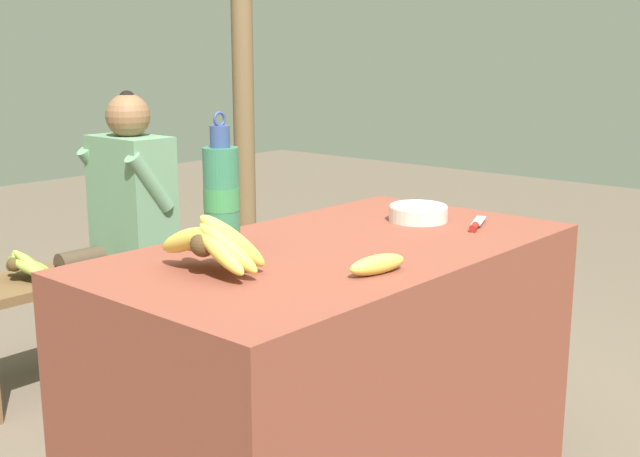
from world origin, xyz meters
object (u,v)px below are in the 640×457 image
Objects in this scene: water_bottle at (222,196)px; banana_bunch_green at (23,263)px; banana_bunch_ripe at (213,243)px; knife at (476,225)px; seated_vendor at (123,211)px; serving_bowl at (418,212)px; support_post_far at (243,64)px; wooden_bench at (103,282)px; loose_banana_front at (377,264)px.

banana_bunch_green is at bearing 85.72° from water_bottle.
banana_bunch_ripe is 1.41m from banana_bunch_green.
knife is (0.64, -0.35, -0.13)m from water_bottle.
water_bottle is 0.31× the size of seated_vendor.
banana_bunch_ripe is 0.83m from knife.
knife is (0.81, -0.20, -0.06)m from banana_bunch_ripe.
serving_bowl is 1.34m from seated_vendor.
seated_vendor is at bearing -165.30° from support_post_far.
seated_vendor is at bearing 73.09° from knife.
support_post_far is at bearing 44.58° from knife.
wooden_bench is at bearing 70.72° from water_bottle.
water_bottle is 0.74m from knife.
support_post_far is at bearing 8.63° from banana_bunch_green.
serving_bowl reaches higher than knife.
support_post_far is (1.31, 1.82, 0.41)m from loose_banana_front.
seated_vendor is at bearing 74.94° from loose_banana_front.
wooden_bench is at bearing 66.63° from banana_bunch_ripe.
banana_bunch_green is at bearing 179.36° from wooden_bench.
seated_vendor is at bearing -19.79° from wooden_bench.
banana_bunch_green is (0.01, 1.62, -0.29)m from loose_banana_front.
loose_banana_front is at bearing -125.80° from support_post_far.
knife is at bearing -14.00° from banana_bunch_ripe.
serving_bowl is 0.65m from water_bottle.
serving_bowl is 0.50× the size of water_bottle.
banana_bunch_green is (-0.53, 1.36, -0.29)m from serving_bowl.
water_bottle is at bearing 42.75° from banana_bunch_ripe.
seated_vendor reaches higher than knife.
wooden_bench is at bearing -19.24° from seated_vendor.
water_bottle is (0.16, 0.15, 0.07)m from banana_bunch_ripe.
knife is 0.16× the size of seated_vendor.
banana_bunch_green is at bearing -4.31° from seated_vendor.
loose_banana_front is 0.12× the size of wooden_bench.
banana_bunch_green is (-0.55, 1.54, -0.28)m from knife.
banana_bunch_ripe is 2.21m from support_post_far.
support_post_far reaches higher than serving_bowl.
serving_bowl is 0.16× the size of seated_vendor.
banana_bunch_green is at bearing 87.54° from knife.
support_post_far is (1.39, 1.39, 0.29)m from water_bottle.
serving_bowl is at bearing -1.68° from banana_bunch_ripe.
serving_bowl reaches higher than wooden_bench.
serving_bowl is 0.18m from knife.
support_post_far is at bearing -164.75° from seated_vendor.
seated_vendor is at bearing 62.99° from banana_bunch_ripe.
serving_bowl is 1.06× the size of loose_banana_front.
water_bottle is 0.45m from loose_banana_front.
banana_bunch_ripe is at bearing -113.37° from wooden_bench.
water_bottle is at bearing -109.28° from wooden_bench.
seated_vendor is 0.46× the size of support_post_far.
water_bottle is at bearing 164.25° from serving_bowl.
banana_bunch_ripe is at bearing 63.54° from seated_vendor.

